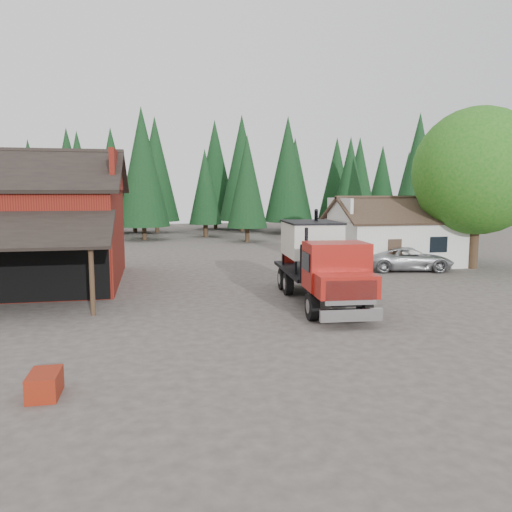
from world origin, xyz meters
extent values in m
plane|color=#453D36|center=(0.00, 0.00, 0.00)|extent=(120.00, 120.00, 0.00)
cube|color=maroon|center=(-11.00, 10.00, 2.50)|extent=(12.00, 10.00, 5.00)
cube|color=black|center=(-11.00, 12.50, 6.00)|extent=(12.80, 5.53, 2.35)
cube|color=maroon|center=(-5.00, 10.00, 6.00)|extent=(0.25, 7.00, 2.00)
cylinder|color=#382619|center=(-5.60, 2.10, 1.40)|extent=(0.20, 0.20, 2.80)
cube|color=silver|center=(13.00, 13.00, 1.50)|extent=(8.00, 6.00, 3.00)
cube|color=#38281E|center=(13.00, 11.50, 3.75)|extent=(8.60, 3.42, 1.80)
cube|color=#38281E|center=(13.00, 14.50, 3.75)|extent=(8.60, 3.42, 1.80)
cube|color=silver|center=(9.00, 13.00, 3.75)|extent=(0.20, 4.20, 1.50)
cube|color=silver|center=(17.00, 13.00, 3.75)|extent=(0.20, 4.20, 1.50)
cube|color=#38281E|center=(11.50, 9.98, 1.00)|extent=(0.90, 0.06, 2.00)
cube|color=black|center=(14.50, 9.98, 1.60)|extent=(1.20, 0.06, 1.00)
cylinder|color=#382619|center=(17.00, 10.00, 1.60)|extent=(0.60, 0.60, 3.20)
sphere|color=#165F15|center=(17.00, 10.00, 6.20)|extent=(8.00, 8.00, 8.00)
sphere|color=#165F15|center=(15.80, 10.80, 5.00)|extent=(4.40, 4.40, 4.40)
sphere|color=#165F15|center=(18.00, 9.20, 5.30)|extent=(4.80, 4.80, 4.80)
cylinder|color=#382619|center=(6.00, 30.00, 0.80)|extent=(0.44, 0.44, 1.60)
cone|color=black|center=(6.00, 30.00, 5.90)|extent=(3.96, 3.96, 9.00)
cylinder|color=#382619|center=(22.00, 26.00, 0.80)|extent=(0.44, 0.44, 1.60)
cone|color=black|center=(22.00, 26.00, 6.90)|extent=(4.84, 4.84, 11.00)
cylinder|color=#382619|center=(-4.00, 34.00, 0.80)|extent=(0.44, 0.44, 1.60)
cone|color=black|center=(-4.00, 34.00, 7.40)|extent=(5.28, 5.28, 12.00)
cylinder|color=black|center=(2.74, -0.43, 0.55)|extent=(0.43, 1.12, 1.09)
cylinder|color=black|center=(4.82, -0.59, 0.55)|extent=(0.43, 1.12, 1.09)
cylinder|color=black|center=(3.09, 4.32, 0.55)|extent=(0.43, 1.12, 1.09)
cylinder|color=black|center=(5.17, 4.17, 0.55)|extent=(0.43, 1.12, 1.09)
cylinder|color=black|center=(3.20, 5.71, 0.55)|extent=(0.43, 1.12, 1.09)
cylinder|color=black|center=(5.28, 5.55, 0.55)|extent=(0.43, 1.12, 1.09)
cube|color=black|center=(4.01, 2.66, 0.94)|extent=(1.72, 8.60, 0.40)
cube|color=silver|center=(3.66, -2.04, 0.55)|extent=(2.29, 0.35, 0.45)
cube|color=silver|center=(3.67, -1.94, 1.34)|extent=(1.89, 0.24, 0.89)
cube|color=maroon|center=(3.72, -1.35, 1.49)|extent=(2.32, 1.45, 0.84)
cube|color=maroon|center=(3.81, -0.06, 2.04)|extent=(2.50, 1.86, 1.84)
cube|color=black|center=(3.75, -0.85, 2.33)|extent=(2.09, 0.23, 0.89)
cylinder|color=black|center=(2.89, 0.90, 2.58)|extent=(0.15, 0.15, 1.79)
cube|color=black|center=(3.89, 0.93, 1.99)|extent=(2.44, 0.30, 1.59)
cube|color=black|center=(4.12, 4.05, 1.21)|extent=(2.95, 5.93, 0.16)
cube|color=beige|center=(4.12, 4.05, 2.68)|extent=(2.52, 3.44, 1.59)
cone|color=beige|center=(4.12, 4.05, 1.69)|extent=(2.34, 2.34, 0.70)
cube|color=black|center=(4.12, 4.05, 3.50)|extent=(2.63, 3.54, 0.08)
cylinder|color=black|center=(4.82, 5.39, 2.58)|extent=(0.89, 2.13, 3.03)
cube|color=maroon|center=(3.70, 6.47, 1.49)|extent=(0.65, 0.84, 0.45)
cylinder|color=silver|center=(5.00, 0.50, 0.84)|extent=(0.63, 1.03, 0.56)
imported|color=#A9ABB1|center=(12.49, 10.00, 0.75)|extent=(5.75, 3.46, 1.49)
cube|color=maroon|center=(-5.84, -6.00, 0.30)|extent=(0.71, 1.10, 0.60)
camera|label=1|loc=(-3.21, -18.31, 4.91)|focal=35.00mm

